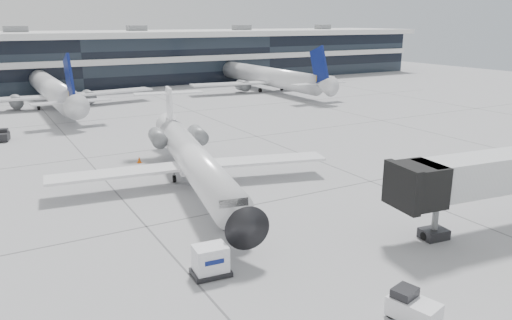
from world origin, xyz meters
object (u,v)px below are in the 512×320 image
regional_jet (193,158)px  jet_bridge (510,171)px  baggage_tug (412,307)px  cargo_uld (211,261)px

regional_jet → jet_bridge: bearing=-39.7°
baggage_tug → cargo_uld: size_ratio=1.16×
baggage_tug → jet_bridge: bearing=5.3°
baggage_tug → cargo_uld: (-6.38, 8.51, 0.20)m
baggage_tug → cargo_uld: cargo_uld is taller
regional_jet → cargo_uld: size_ratio=13.34×
regional_jet → baggage_tug: (1.10, -23.58, -1.67)m
cargo_uld → regional_jet: bearing=76.1°
baggage_tug → regional_jet: bearing=78.0°
jet_bridge → cargo_uld: size_ratio=7.50×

